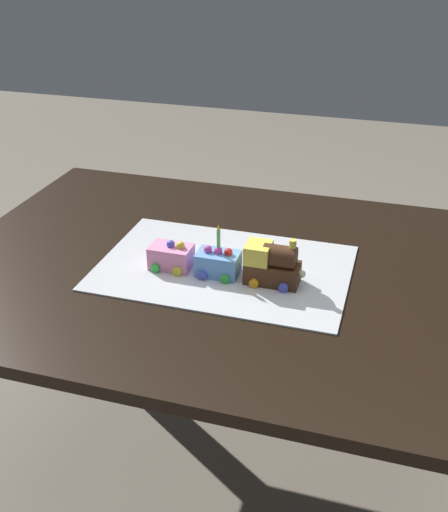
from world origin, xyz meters
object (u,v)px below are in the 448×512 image
cake_locomotive (272,264)px  dining_table (229,302)px  cake_car_tanker_sky_blue (218,263)px  cake_car_hopper_bubblegum (171,256)px  birthday_candle (219,236)px

cake_locomotive → dining_table: bearing=-25.3°
cake_locomotive → cake_car_tanker_sky_blue: (0.13, 0.00, -0.02)m
dining_table → cake_car_hopper_bubblegum: cake_car_hopper_bubblegum is taller
cake_locomotive → cake_car_tanker_sky_blue: size_ratio=1.40×
birthday_candle → cake_locomotive: bearing=180.0°
cake_car_tanker_sky_blue → birthday_candle: birthday_candle is taller
dining_table → cake_locomotive: cake_locomotive is taller
cake_locomotive → cake_car_tanker_sky_blue: cake_locomotive is taller
cake_locomotive → cake_car_hopper_bubblegum: bearing=0.0°
cake_car_tanker_sky_blue → birthday_candle: (-0.00, -0.00, 0.07)m
cake_car_hopper_bubblegum → birthday_candle: birthday_candle is taller
dining_table → cake_car_hopper_bubblegum: size_ratio=14.00×
cake_locomotive → cake_car_tanker_sky_blue: 0.13m
cake_locomotive → cake_car_hopper_bubblegum: size_ratio=1.40×
cake_car_hopper_bubblegum → birthday_candle: 0.14m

